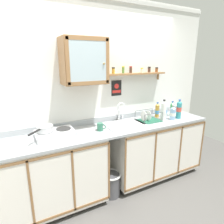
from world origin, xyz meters
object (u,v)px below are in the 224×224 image
(dish_rack, at_px, (148,119))
(bottle_detergent_teal_1, at_px, (179,109))
(bottle_water_blue_4, at_px, (173,113))
(hot_plate_stove, at_px, (55,134))
(wall_cabinet, at_px, (84,61))
(warning_sign, at_px, (116,88))
(bottle_water_clear_3, at_px, (165,111))
(bottle_opaque_white_5, at_px, (164,111))
(sink, at_px, (124,126))
(bottle_juice_amber_0, at_px, (157,111))
(saucepan, at_px, (45,128))
(bottle_soda_green_2, at_px, (172,109))
(mug, at_px, (100,127))
(trash_bin, at_px, (111,184))

(dish_rack, bearing_deg, bottle_detergent_teal_1, -11.47)
(bottle_water_blue_4, bearing_deg, hot_plate_stove, 175.16)
(hot_plate_stove, relative_size, bottle_water_blue_4, 1.94)
(wall_cabinet, bearing_deg, warning_sign, 15.90)
(bottle_water_blue_4, bearing_deg, bottle_water_clear_3, 91.03)
(bottle_water_clear_3, relative_size, bottle_opaque_white_5, 0.73)
(sink, height_order, bottle_juice_amber_0, sink)
(sink, height_order, hot_plate_stove, sink)
(bottle_juice_amber_0, xyz_separation_m, dish_rack, (-0.26, -0.10, -0.08))
(sink, distance_m, wall_cabinet, 1.06)
(saucepan, relative_size, bottle_opaque_white_5, 0.96)
(bottle_soda_green_2, distance_m, warning_sign, 1.02)
(bottle_water_clear_3, distance_m, wall_cabinet, 1.53)
(dish_rack, bearing_deg, wall_cabinet, 172.35)
(bottle_juice_amber_0, bearing_deg, wall_cabinet, 178.69)
(bottle_water_blue_4, relative_size, warning_sign, 1.03)
(wall_cabinet, bearing_deg, bottle_detergent_teal_1, -9.02)
(bottle_juice_amber_0, distance_m, warning_sign, 0.77)
(sink, distance_m, saucepan, 1.09)
(bottle_soda_green_2, bearing_deg, warning_sign, 165.86)
(bottle_water_clear_3, xyz_separation_m, bottle_opaque_white_5, (-0.13, -0.11, 0.04))
(bottle_detergent_teal_1, distance_m, wall_cabinet, 1.65)
(bottle_detergent_teal_1, xyz_separation_m, dish_rack, (-0.52, 0.11, -0.11))
(saucepan, bearing_deg, bottle_water_clear_3, 0.11)
(bottle_water_clear_3, relative_size, mug, 2.19)
(warning_sign, relative_size, trash_bin, 0.67)
(bottle_soda_green_2, relative_size, bottle_water_clear_3, 1.07)
(bottle_water_clear_3, height_order, dish_rack, bottle_water_clear_3)
(sink, distance_m, trash_bin, 0.83)
(sink, xyz_separation_m, bottle_soda_green_2, (0.93, 0.02, 0.14))
(bottle_water_blue_4, bearing_deg, saucepan, 174.87)
(bottle_juice_amber_0, relative_size, warning_sign, 1.09)
(bottle_water_clear_3, xyz_separation_m, mug, (-1.18, -0.09, -0.05))
(trash_bin, bearing_deg, bottle_water_clear_3, 9.37)
(dish_rack, relative_size, mug, 3.39)
(bottle_water_blue_4, height_order, bottle_opaque_white_5, bottle_opaque_white_5)
(bottle_water_clear_3, bearing_deg, wall_cabinet, 177.03)
(bottle_juice_amber_0, distance_m, bottle_detergent_teal_1, 0.33)
(mug, bearing_deg, bottle_juice_amber_0, 7.03)
(bottle_soda_green_2, height_order, dish_rack, bottle_soda_green_2)
(bottle_soda_green_2, distance_m, dish_rack, 0.54)
(saucepan, relative_size, bottle_soda_green_2, 1.24)
(bottle_water_clear_3, xyz_separation_m, bottle_water_blue_4, (0.00, -0.17, 0.00))
(saucepan, xyz_separation_m, dish_rack, (1.48, -0.05, -0.09))
(hot_plate_stove, bearing_deg, bottle_soda_green_2, 0.47)
(bottle_detergent_teal_1, height_order, bottle_opaque_white_5, bottle_opaque_white_5)
(bottle_water_blue_4, xyz_separation_m, warning_sign, (-0.77, 0.40, 0.39))
(bottle_juice_amber_0, height_order, mug, bottle_juice_amber_0)
(bottle_juice_amber_0, distance_m, bottle_water_blue_4, 0.25)
(saucepan, height_order, wall_cabinet, wall_cabinet)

